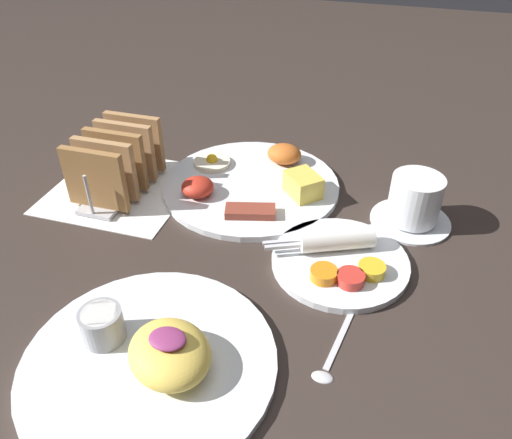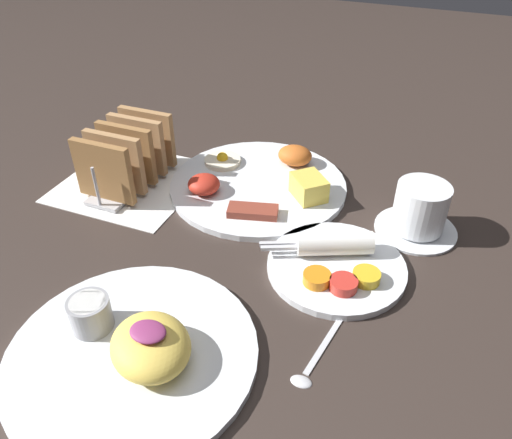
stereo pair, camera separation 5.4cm
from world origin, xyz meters
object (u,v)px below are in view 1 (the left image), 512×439
(plate_condiments, at_px, (340,258))
(plate_foreground, at_px, (152,357))
(plate_breakfast, at_px, (253,182))
(toast_rack, at_px, (117,162))
(coffee_cup, at_px, (414,202))

(plate_condiments, xyz_separation_m, plate_foreground, (-0.17, -0.23, 0.00))
(plate_breakfast, relative_size, toast_rack, 1.63)
(plate_breakfast, xyz_separation_m, coffee_cup, (0.26, -0.02, 0.03))
(plate_foreground, bearing_deg, plate_condiments, 53.11)
(plate_condiments, xyz_separation_m, coffee_cup, (0.09, 0.13, 0.03))
(plate_condiments, bearing_deg, toast_rack, 167.53)
(plate_foreground, relative_size, coffee_cup, 2.33)
(plate_breakfast, bearing_deg, toast_rack, -162.17)
(plate_breakfast, distance_m, coffee_cup, 0.26)
(plate_breakfast, height_order, toast_rack, toast_rack)
(plate_condiments, distance_m, plate_foreground, 0.28)
(plate_breakfast, bearing_deg, coffee_cup, -5.23)
(plate_condiments, bearing_deg, coffee_cup, 55.29)
(plate_breakfast, distance_m, plate_foreground, 0.38)
(plate_foreground, height_order, toast_rack, toast_rack)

